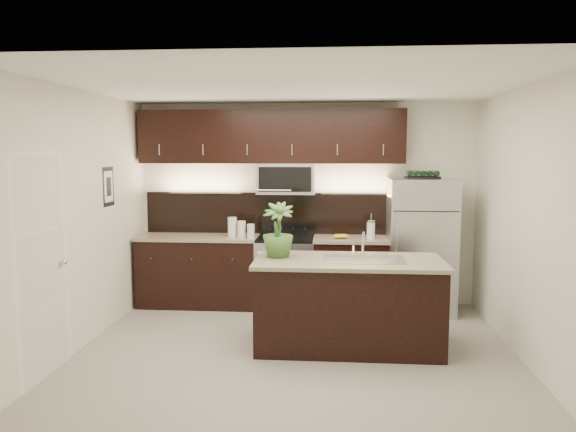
{
  "coord_description": "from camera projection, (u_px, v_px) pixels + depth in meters",
  "views": [
    {
      "loc": [
        0.37,
        -5.57,
        2.06
      ],
      "look_at": [
        -0.13,
        0.55,
        1.35
      ],
      "focal_mm": 35.0,
      "sensor_mm": 36.0,
      "label": 1
    }
  ],
  "objects": [
    {
      "name": "ground",
      "position": [
        296.0,
        352.0,
        5.79
      ],
      "size": [
        4.5,
        4.5,
        0.0
      ],
      "primitive_type": "plane",
      "color": "gray",
      "rests_on": "ground"
    },
    {
      "name": "room_walls",
      "position": [
        285.0,
        188.0,
        5.56
      ],
      "size": [
        4.52,
        4.02,
        2.71
      ],
      "color": "beige",
      "rests_on": "ground"
    },
    {
      "name": "counter_run",
      "position": [
        270.0,
        272.0,
        7.44
      ],
      "size": [
        3.51,
        0.65,
        0.94
      ],
      "color": "black",
      "rests_on": "ground"
    },
    {
      "name": "upper_fixtures",
      "position": [
        273.0,
        145.0,
        7.39
      ],
      "size": [
        3.49,
        0.4,
        1.66
      ],
      "color": "black",
      "rests_on": "counter_run"
    },
    {
      "name": "island",
      "position": [
        349.0,
        303.0,
        5.89
      ],
      "size": [
        1.96,
        0.96,
        0.94
      ],
      "color": "black",
      "rests_on": "ground"
    },
    {
      "name": "sink_faucet",
      "position": [
        364.0,
        258.0,
        5.83
      ],
      "size": [
        0.84,
        0.5,
        0.28
      ],
      "color": "silver",
      "rests_on": "island"
    },
    {
      "name": "refrigerator",
      "position": [
        420.0,
        246.0,
        7.18
      ],
      "size": [
        0.83,
        0.75,
        1.72
      ],
      "primitive_type": "cube",
      "color": "#B2B2B7",
      "rests_on": "ground"
    },
    {
      "name": "wine_rack",
      "position": [
        422.0,
        175.0,
        7.08
      ],
      "size": [
        0.42,
        0.26,
        0.1
      ],
      "color": "black",
      "rests_on": "refrigerator"
    },
    {
      "name": "plant",
      "position": [
        278.0,
        230.0,
        5.94
      ],
      "size": [
        0.34,
        0.34,
        0.58
      ],
      "primitive_type": "imported",
      "rotation": [
        0.0,
        0.0,
        0.03
      ],
      "color": "#355E25",
      "rests_on": "island"
    },
    {
      "name": "canisters",
      "position": [
        239.0,
        229.0,
        7.32
      ],
      "size": [
        0.37,
        0.21,
        0.26
      ],
      "rotation": [
        0.0,
        0.0,
        -0.38
      ],
      "color": "silver",
      "rests_on": "counter_run"
    },
    {
      "name": "french_press",
      "position": [
        371.0,
        229.0,
        7.22
      ],
      "size": [
        0.11,
        0.11,
        0.32
      ],
      "rotation": [
        0.0,
        0.0,
        0.36
      ],
      "color": "silver",
      "rests_on": "counter_run"
    },
    {
      "name": "bananas",
      "position": [
        337.0,
        236.0,
        7.23
      ],
      "size": [
        0.22,
        0.18,
        0.06
      ],
      "primitive_type": "ellipsoid",
      "rotation": [
        0.0,
        0.0,
        0.15
      ],
      "color": "gold",
      "rests_on": "counter_run"
    }
  ]
}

